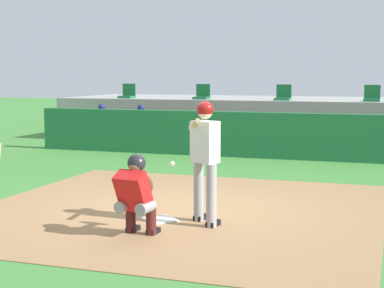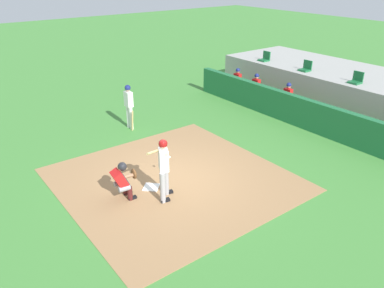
{
  "view_description": "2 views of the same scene",
  "coord_description": "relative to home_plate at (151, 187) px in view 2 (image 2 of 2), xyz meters",
  "views": [
    {
      "loc": [
        3.3,
        -9.04,
        2.18
      ],
      "look_at": [
        0.0,
        0.7,
        1.0
      ],
      "focal_mm": 56.65,
      "sensor_mm": 36.0,
      "label": 1
    },
    {
      "loc": [
        8.41,
        -5.65,
        5.93
      ],
      "look_at": [
        0.0,
        0.7,
        1.0
      ],
      "focal_mm": 35.86,
      "sensor_mm": 36.0,
      "label": 2
    }
  ],
  "objects": [
    {
      "name": "ground_plane",
      "position": [
        0.0,
        0.8,
        -0.02
      ],
      "size": [
        80.0,
        80.0,
        0.0
      ],
      "primitive_type": "plane",
      "color": "#428438"
    },
    {
      "name": "dirt_infield",
      "position": [
        0.0,
        0.8,
        -0.02
      ],
      "size": [
        6.4,
        6.4,
        0.01
      ],
      "primitive_type": "cube",
      "color": "#9E754C",
      "rests_on": "ground"
    },
    {
      "name": "home_plate",
      "position": [
        0.0,
        0.0,
        0.0
      ],
      "size": [
        0.62,
        0.62,
        0.02
      ],
      "primitive_type": "cube",
      "rotation": [
        0.0,
        0.0,
        0.79
      ],
      "color": "white",
      "rests_on": "dirt_infield"
    },
    {
      "name": "batter_at_plate",
      "position": [
        0.69,
        0.02,
        1.01
      ],
      "size": [
        0.57,
        0.89,
        1.8
      ],
      "color": "#99999E",
      "rests_on": "ground"
    },
    {
      "name": "catcher_crouched",
      "position": [
        0.01,
        -0.87,
        0.58
      ],
      "size": [
        0.51,
        1.96,
        1.13
      ],
      "color": "gray",
      "rests_on": "ground"
    },
    {
      "name": "on_deck_batter",
      "position": [
        -4.38,
        1.72,
        1.0
      ],
      "size": [
        0.58,
        0.23,
        1.79
      ],
      "color": "silver",
      "rests_on": "ground"
    },
    {
      "name": "dugout_wall",
      "position": [
        0.0,
        7.3,
        0.58
      ],
      "size": [
        13.0,
        0.3,
        1.2
      ],
      "primitive_type": "cube",
      "color": "#1E6638",
      "rests_on": "ground"
    },
    {
      "name": "dugout_bench",
      "position": [
        0.0,
        8.3,
        0.2
      ],
      "size": [
        11.8,
        0.44,
        0.45
      ],
      "primitive_type": "cube",
      "color": "olive",
      "rests_on": "ground"
    },
    {
      "name": "dugout_player_0",
      "position": [
        -5.18,
        8.14,
        0.65
      ],
      "size": [
        0.49,
        0.7,
        1.3
      ],
      "color": "#939399",
      "rests_on": "ground"
    },
    {
      "name": "dugout_player_1",
      "position": [
        -3.89,
        8.14,
        0.65
      ],
      "size": [
        0.49,
        0.7,
        1.3
      ],
      "color": "#939399",
      "rests_on": "ground"
    },
    {
      "name": "dugout_player_2",
      "position": [
        -1.96,
        8.14,
        0.65
      ],
      "size": [
        0.49,
        0.7,
        1.3
      ],
      "color": "#939399",
      "rests_on": "ground"
    },
    {
      "name": "stands_platform",
      "position": [
        0.0,
        11.7,
        0.68
      ],
      "size": [
        15.0,
        4.4,
        1.4
      ],
      "primitive_type": "cube",
      "color": "#9E9E99",
      "rests_on": "ground"
    },
    {
      "name": "stadium_seat_0",
      "position": [
        -5.2,
        10.18,
        1.51
      ],
      "size": [
        0.46,
        0.46,
        0.48
      ],
      "color": "#196033",
      "rests_on": "stands_platform"
    },
    {
      "name": "stadium_seat_1",
      "position": [
        -2.6,
        10.18,
        1.51
      ],
      "size": [
        0.46,
        0.46,
        0.48
      ],
      "color": "#196033",
      "rests_on": "stands_platform"
    },
    {
      "name": "stadium_seat_2",
      "position": [
        0.0,
        10.18,
        1.51
      ],
      "size": [
        0.46,
        0.46,
        0.48
      ],
      "color": "#196033",
      "rests_on": "stands_platform"
    }
  ]
}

